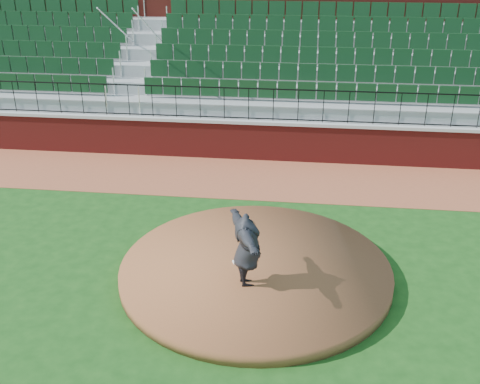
{
  "coord_description": "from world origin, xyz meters",
  "views": [
    {
      "loc": [
        1.38,
        -10.03,
        6.61
      ],
      "look_at": [
        0.0,
        1.5,
        1.3
      ],
      "focal_mm": 42.14,
      "sensor_mm": 36.0,
      "label": 1
    }
  ],
  "objects": [
    {
      "name": "ground",
      "position": [
        0.0,
        0.0,
        0.0
      ],
      "size": [
        90.0,
        90.0,
        0.0
      ],
      "primitive_type": "plane",
      "color": "#154112",
      "rests_on": "ground"
    },
    {
      "name": "warning_track",
      "position": [
        0.0,
        5.4,
        0.01
      ],
      "size": [
        34.0,
        3.2,
        0.01
      ],
      "primitive_type": "cube",
      "color": "brown",
      "rests_on": "ground"
    },
    {
      "name": "field_wall",
      "position": [
        0.0,
        7.0,
        0.6
      ],
      "size": [
        34.0,
        0.35,
        1.2
      ],
      "primitive_type": "cube",
      "color": "maroon",
      "rests_on": "ground"
    },
    {
      "name": "wall_cap",
      "position": [
        0.0,
        7.0,
        1.25
      ],
      "size": [
        34.0,
        0.45,
        0.1
      ],
      "primitive_type": "cube",
      "color": "#B7B7B7",
      "rests_on": "field_wall"
    },
    {
      "name": "wall_railing",
      "position": [
        0.0,
        7.0,
        1.8
      ],
      "size": [
        34.0,
        0.05,
        1.0
      ],
      "primitive_type": null,
      "color": "black",
      "rests_on": "wall_cap"
    },
    {
      "name": "seating_stands",
      "position": [
        0.0,
        9.72,
        2.3
      ],
      "size": [
        34.0,
        5.1,
        4.6
      ],
      "primitive_type": null,
      "color": "gray",
      "rests_on": "ground"
    },
    {
      "name": "concourse_wall",
      "position": [
        0.0,
        12.52,
        2.75
      ],
      "size": [
        34.0,
        0.5,
        5.5
      ],
      "primitive_type": "cube",
      "color": "maroon",
      "rests_on": "ground"
    },
    {
      "name": "pitchers_mound",
      "position": [
        0.49,
        0.13,
        0.12
      ],
      "size": [
        5.73,
        5.73,
        0.25
      ],
      "primitive_type": "cylinder",
      "color": "brown",
      "rests_on": "ground"
    },
    {
      "name": "pitching_rubber",
      "position": [
        0.25,
        0.24,
        0.27
      ],
      "size": [
        0.53,
        0.31,
        0.03
      ],
      "primitive_type": "cube",
      "rotation": [
        0.0,
        0.0,
        0.38
      ],
      "color": "white",
      "rests_on": "pitchers_mound"
    },
    {
      "name": "pitcher",
      "position": [
        0.39,
        -0.59,
        1.04
      ],
      "size": [
        1.15,
        2.0,
        1.58
      ],
      "primitive_type": "imported",
      "rotation": [
        0.0,
        0.0,
        1.91
      ],
      "color": "black",
      "rests_on": "pitchers_mound"
    }
  ]
}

